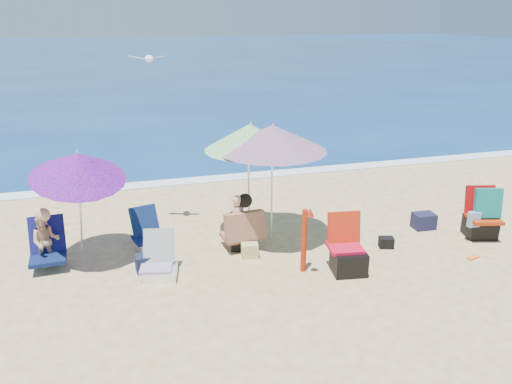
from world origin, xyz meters
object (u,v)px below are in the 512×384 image
object	(u,v)px
chair_navy	(149,237)
person_center	(240,223)
person_left	(46,241)
camp_chair_left	(348,255)
camp_chair_right	(481,219)
furled_umbrella	(305,235)
umbrella_striped	(250,137)
seagull	(149,58)
umbrella_blue	(78,166)
umbrella_turquoise	(273,138)
chair_rainbow	(159,265)

from	to	relation	value
chair_navy	person_center	size ratio (longest dim) A/B	0.72
person_left	chair_navy	bearing A→B (deg)	10.15
camp_chair_left	camp_chair_right	bearing A→B (deg)	10.22
furled_umbrella	chair_navy	distance (m)	2.93
umbrella_striped	furled_umbrella	bearing A→B (deg)	-73.51
seagull	umbrella_striped	bearing A→B (deg)	-27.12
umbrella_blue	person_left	size ratio (longest dim) A/B	2.00
umbrella_striped	camp_chair_right	xyz separation A→B (m)	(4.19, -1.24, -1.57)
person_center	seagull	world-z (taller)	seagull
umbrella_turquoise	chair_navy	distance (m)	2.87
umbrella_blue	umbrella_striped	bearing A→B (deg)	5.33
person_center	person_left	distance (m)	3.26
umbrella_striped	person_left	bearing A→B (deg)	-175.56
chair_rainbow	person_center	size ratio (longest dim) A/B	0.70
person_center	seagull	size ratio (longest dim) A/B	1.64
chair_navy	umbrella_turquoise	bearing A→B (deg)	-7.93
camp_chair_left	person_center	bearing A→B (deg)	139.85
furled_umbrella	person_center	bearing A→B (deg)	126.23
chair_rainbow	furled_umbrella	bearing A→B (deg)	-12.83
chair_rainbow	camp_chair_left	distance (m)	3.07
furled_umbrella	person_left	bearing A→B (deg)	161.67
chair_rainbow	person_left	size ratio (longest dim) A/B	0.70
chair_rainbow	person_left	bearing A→B (deg)	155.00
umbrella_turquoise	chair_navy	world-z (taller)	umbrella_turquoise
umbrella_striped	seagull	xyz separation A→B (m)	(-1.62, 0.83, 1.34)
camp_chair_left	camp_chair_right	size ratio (longest dim) A/B	0.94
chair_navy	person_left	bearing A→B (deg)	-169.85
umbrella_blue	person_center	bearing A→B (deg)	-5.42
umbrella_striped	umbrella_blue	world-z (taller)	umbrella_striped
umbrella_turquoise	umbrella_blue	bearing A→B (deg)	179.79
umbrella_blue	umbrella_turquoise	bearing A→B (deg)	-0.21
umbrella_turquoise	chair_rainbow	size ratio (longest dim) A/B	3.06
furled_umbrella	seagull	world-z (taller)	seagull
umbrella_striped	person_center	xyz separation A→B (m)	(-0.33, -0.52, -1.43)
umbrella_striped	camp_chair_left	bearing A→B (deg)	-56.70
person_center	seagull	xyz separation A→B (m)	(-1.29, 1.35, 2.76)
umbrella_blue	chair_navy	world-z (taller)	umbrella_blue
chair_navy	camp_chair_left	distance (m)	3.56
umbrella_blue	camp_chair_left	world-z (taller)	umbrella_blue
camp_chair_left	person_left	xyz separation A→B (m)	(-4.76, 1.51, 0.19)
furled_umbrella	person_center	xyz separation A→B (m)	(-0.81, 1.10, -0.15)
umbrella_blue	furled_umbrella	size ratio (longest dim) A/B	1.74
umbrella_turquoise	furled_umbrella	world-z (taller)	umbrella_turquoise
umbrella_striped	seagull	bearing A→B (deg)	152.88
umbrella_blue	chair_navy	bearing A→B (deg)	15.99
furled_umbrella	camp_chair_left	distance (m)	0.80
umbrella_blue	camp_chair_right	bearing A→B (deg)	-7.76
umbrella_turquoise	camp_chair_left	xyz separation A→B (m)	(0.83, -1.50, -1.67)
person_left	umbrella_turquoise	bearing A→B (deg)	-0.12
chair_rainbow	person_center	distance (m)	1.63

